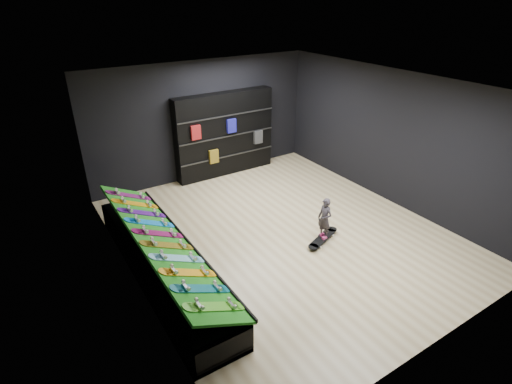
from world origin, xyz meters
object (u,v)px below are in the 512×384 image
display_rack (162,264)px  child (324,226)px  back_shelving (225,134)px  floor_skateboard (323,239)px

display_rack → child: 3.15m
back_shelving → floor_skateboard: size_ratio=2.79×
display_rack → back_shelving: bearing=47.3°
floor_skateboard → child: bearing=0.0°
display_rack → back_shelving: 4.59m
display_rack → child: (3.07, -0.68, 0.10)m
back_shelving → child: bearing=-89.9°
display_rack → floor_skateboard: (3.07, -0.68, -0.20)m
display_rack → floor_skateboard: size_ratio=4.59×
back_shelving → child: back_shelving is taller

